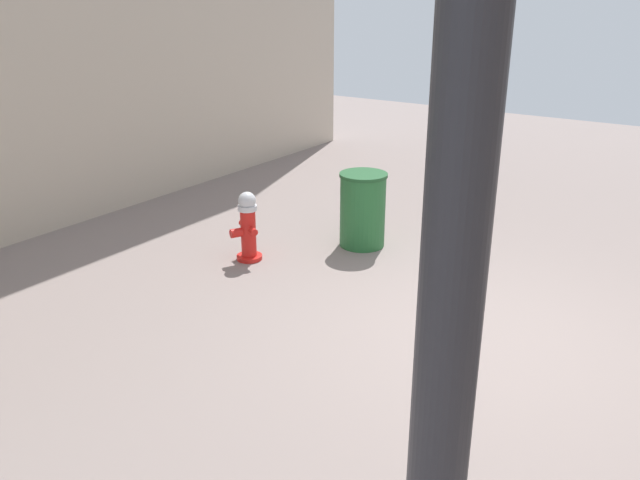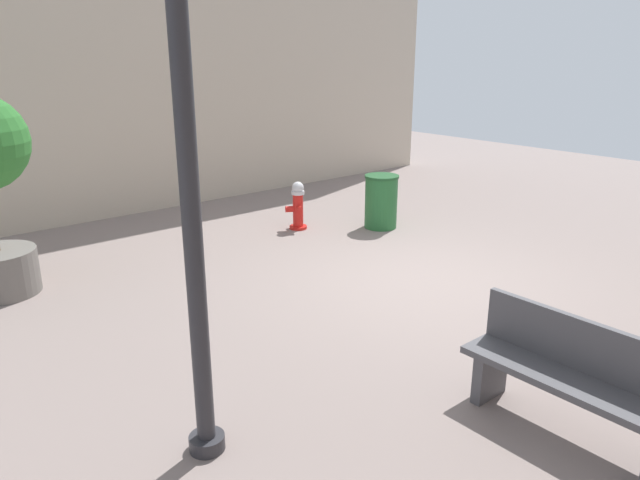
{
  "view_description": "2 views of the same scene",
  "coord_description": "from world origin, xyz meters",
  "px_view_note": "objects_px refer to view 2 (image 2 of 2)",
  "views": [
    {
      "loc": [
        -1.71,
        5.15,
        2.99
      ],
      "look_at": [
        1.6,
        0.34,
        0.74
      ],
      "focal_mm": 36.33,
      "sensor_mm": 36.0,
      "label": 1
    },
    {
      "loc": [
        -4.79,
        5.83,
        2.97
      ],
      "look_at": [
        1.11,
        0.86,
        0.49
      ],
      "focal_mm": 33.11,
      "sensor_mm": 36.0,
      "label": 2
    }
  ],
  "objects_px": {
    "fire_hydrant": "(298,205)",
    "street_lamp": "(182,86)",
    "trash_bin": "(381,201)",
    "bench_near": "(575,377)"
  },
  "relations": [
    {
      "from": "fire_hydrant",
      "to": "street_lamp",
      "type": "bearing_deg",
      "value": 135.18
    },
    {
      "from": "fire_hydrant",
      "to": "trash_bin",
      "type": "relative_size",
      "value": 0.9
    },
    {
      "from": "street_lamp",
      "to": "bench_near",
      "type": "bearing_deg",
      "value": -125.62
    },
    {
      "from": "fire_hydrant",
      "to": "street_lamp",
      "type": "height_order",
      "value": "street_lamp"
    },
    {
      "from": "trash_bin",
      "to": "fire_hydrant",
      "type": "bearing_deg",
      "value": 53.28
    },
    {
      "from": "fire_hydrant",
      "to": "bench_near",
      "type": "distance_m",
      "value": 6.25
    },
    {
      "from": "street_lamp",
      "to": "trash_bin",
      "type": "distance_m",
      "value": 6.79
    },
    {
      "from": "trash_bin",
      "to": "bench_near",
      "type": "bearing_deg",
      "value": 149.2
    },
    {
      "from": "bench_near",
      "to": "trash_bin",
      "type": "xyz_separation_m",
      "value": [
        5.1,
        -3.04,
        -0.03
      ]
    },
    {
      "from": "fire_hydrant",
      "to": "bench_near",
      "type": "xyz_separation_m",
      "value": [
        -5.97,
        1.87,
        0.08
      ]
    }
  ]
}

